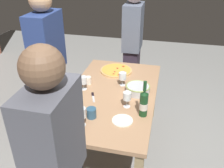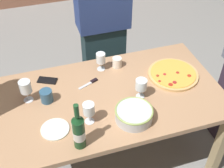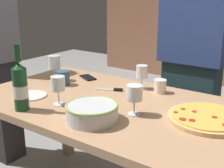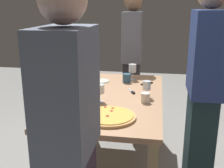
% 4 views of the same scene
% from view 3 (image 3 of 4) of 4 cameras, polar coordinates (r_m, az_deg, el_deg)
% --- Properties ---
extents(dining_table, '(1.60, 0.90, 0.75)m').
position_cam_3_polar(dining_table, '(1.74, 0.00, -6.28)').
color(dining_table, tan).
rests_on(dining_table, ground).
extents(pizza, '(0.39, 0.39, 0.03)m').
position_cam_3_polar(pizza, '(1.54, 17.44, -6.01)').
color(pizza, tan).
rests_on(pizza, dining_table).
extents(serving_bowl, '(0.25, 0.25, 0.08)m').
position_cam_3_polar(serving_bowl, '(1.46, -3.74, -5.15)').
color(serving_bowl, silver).
rests_on(serving_bowl, dining_table).
extents(wine_bottle, '(0.08, 0.08, 0.34)m').
position_cam_3_polar(wine_bottle, '(1.63, -16.67, -0.37)').
color(wine_bottle, '#174220').
rests_on(wine_bottle, dining_table).
extents(wine_glass_near_pizza, '(0.08, 0.08, 0.17)m').
position_cam_3_polar(wine_glass_near_pizza, '(2.13, -10.70, 3.79)').
color(wine_glass_near_pizza, white).
rests_on(wine_glass_near_pizza, dining_table).
extents(wine_glass_by_bottle, '(0.07, 0.07, 0.15)m').
position_cam_3_polar(wine_glass_by_bottle, '(1.92, 5.57, 2.05)').
color(wine_glass_by_bottle, white).
rests_on(wine_glass_by_bottle, dining_table).
extents(wine_glass_far_left, '(0.08, 0.08, 0.16)m').
position_cam_3_polar(wine_glass_far_left, '(1.66, -10.00, -0.18)').
color(wine_glass_far_left, white).
rests_on(wine_glass_far_left, dining_table).
extents(wine_glass_far_right, '(0.08, 0.08, 0.15)m').
position_cam_3_polar(wine_glass_far_right, '(1.51, 4.18, -1.90)').
color(wine_glass_far_right, white).
rests_on(wine_glass_far_right, dining_table).
extents(cup_amber, '(0.09, 0.09, 0.09)m').
position_cam_3_polar(cup_amber, '(2.03, -9.10, 1.12)').
color(cup_amber, '#2F5775').
rests_on(cup_amber, dining_table).
extents(cup_ceramic, '(0.07, 0.07, 0.08)m').
position_cam_3_polar(cup_ceramic, '(1.87, 8.93, -0.40)').
color(cup_ceramic, white).
rests_on(cup_ceramic, dining_table).
extents(side_plate, '(0.18, 0.18, 0.01)m').
position_cam_3_polar(side_plate, '(1.86, -14.85, -2.10)').
color(side_plate, white).
rests_on(side_plate, dining_table).
extents(cell_phone, '(0.16, 0.13, 0.01)m').
position_cam_3_polar(cell_phone, '(2.17, -4.51, 1.21)').
color(cell_phone, black).
rests_on(cell_phone, dining_table).
extents(pizza_knife, '(0.16, 0.08, 0.02)m').
position_cam_3_polar(pizza_knife, '(1.90, 0.19, -1.06)').
color(pizza_knife, silver).
rests_on(pizza_knife, dining_table).
extents(person_host, '(0.45, 0.24, 1.74)m').
position_cam_3_polar(person_host, '(2.25, 14.81, 4.67)').
color(person_host, '#1D3438').
rests_on(person_host, ground).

